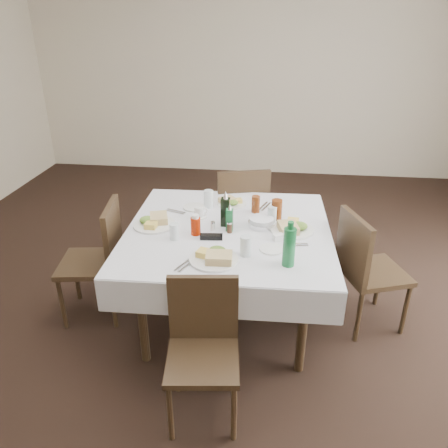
% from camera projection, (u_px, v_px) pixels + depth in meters
% --- Properties ---
extents(ground_plane, '(7.00, 7.00, 0.00)m').
position_uv_depth(ground_plane, '(213.00, 316.00, 3.41)').
color(ground_plane, black).
extents(room_shell, '(6.04, 7.04, 2.80)m').
position_uv_depth(room_shell, '(210.00, 89.00, 2.66)').
color(room_shell, beige).
rests_on(room_shell, ground).
extents(dining_table, '(1.47, 1.47, 0.76)m').
position_uv_depth(dining_table, '(228.00, 238.00, 3.10)').
color(dining_table, black).
rests_on(dining_table, ground).
extents(chair_north, '(0.55, 0.55, 0.95)m').
position_uv_depth(chair_north, '(241.00, 210.00, 3.90)').
color(chair_north, black).
rests_on(chair_north, ground).
extents(chair_south, '(0.44, 0.44, 0.84)m').
position_uv_depth(chair_south, '(203.00, 340.00, 2.45)').
color(chair_south, black).
rests_on(chair_south, ground).
extents(chair_east, '(0.54, 0.54, 0.90)m').
position_uv_depth(chair_east, '(364.00, 265.00, 3.11)').
color(chair_east, black).
rests_on(chair_east, ground).
extents(chair_west, '(0.49, 0.49, 0.91)m').
position_uv_depth(chair_west, '(101.00, 254.00, 3.23)').
color(chair_west, black).
rests_on(chair_west, ground).
extents(meal_north, '(0.23, 0.23, 0.05)m').
position_uv_depth(meal_north, '(231.00, 202.00, 3.45)').
color(meal_north, white).
rests_on(meal_north, dining_table).
extents(meal_south, '(0.30, 0.30, 0.07)m').
position_uv_depth(meal_south, '(215.00, 257.00, 2.67)').
color(meal_south, white).
rests_on(meal_south, dining_table).
extents(meal_east, '(0.31, 0.31, 0.07)m').
position_uv_depth(meal_east, '(292.00, 228.00, 3.03)').
color(meal_east, white).
rests_on(meal_east, dining_table).
extents(meal_west, '(0.30, 0.30, 0.07)m').
position_uv_depth(meal_west, '(154.00, 222.00, 3.11)').
color(meal_west, white).
rests_on(meal_west, dining_table).
extents(side_plate_a, '(0.17, 0.17, 0.01)m').
position_uv_depth(side_plate_a, '(194.00, 207.00, 3.39)').
color(side_plate_a, white).
rests_on(side_plate_a, dining_table).
extents(side_plate_b, '(0.16, 0.16, 0.01)m').
position_uv_depth(side_plate_b, '(271.00, 249.00, 2.79)').
color(side_plate_b, white).
rests_on(side_plate_b, dining_table).
extents(water_n, '(0.07, 0.07, 0.14)m').
position_uv_depth(water_n, '(209.00, 199.00, 3.39)').
color(water_n, silver).
rests_on(water_n, dining_table).
extents(water_s, '(0.07, 0.07, 0.13)m').
position_uv_depth(water_s, '(246.00, 246.00, 2.71)').
color(water_s, silver).
rests_on(water_s, dining_table).
extents(water_e, '(0.07, 0.07, 0.12)m').
position_uv_depth(water_e, '(272.00, 214.00, 3.14)').
color(water_e, silver).
rests_on(water_e, dining_table).
extents(water_w, '(0.06, 0.06, 0.11)m').
position_uv_depth(water_w, '(174.00, 232.00, 2.90)').
color(water_w, silver).
rests_on(water_w, dining_table).
extents(iced_tea_a, '(0.06, 0.06, 0.13)m').
position_uv_depth(iced_tea_a, '(256.00, 204.00, 3.30)').
color(iced_tea_a, maroon).
rests_on(iced_tea_a, dining_table).
extents(iced_tea_b, '(0.08, 0.08, 0.16)m').
position_uv_depth(iced_tea_b, '(277.00, 210.00, 3.16)').
color(iced_tea_b, maroon).
rests_on(iced_tea_b, dining_table).
extents(bread_basket, '(0.19, 0.19, 0.06)m').
position_uv_depth(bread_basket, '(261.00, 222.00, 3.10)').
color(bread_basket, silver).
rests_on(bread_basket, dining_table).
extents(oil_cruet_dark, '(0.06, 0.06, 0.26)m').
position_uv_depth(oil_cruet_dark, '(225.00, 211.00, 3.07)').
color(oil_cruet_dark, black).
rests_on(oil_cruet_dark, dining_table).
extents(oil_cruet_green, '(0.05, 0.05, 0.20)m').
position_uv_depth(oil_cruet_green, '(230.00, 219.00, 3.01)').
color(oil_cruet_green, '#1B6E37').
rests_on(oil_cruet_green, dining_table).
extents(ketchup_bottle, '(0.07, 0.07, 0.15)m').
position_uv_depth(ketchup_bottle, '(196.00, 225.00, 2.97)').
color(ketchup_bottle, '#A41D01').
rests_on(ketchup_bottle, dining_table).
extents(salt_shaker, '(0.03, 0.03, 0.07)m').
position_uv_depth(salt_shaker, '(213.00, 226.00, 3.04)').
color(salt_shaker, white).
rests_on(salt_shaker, dining_table).
extents(pepper_shaker, '(0.04, 0.04, 0.08)m').
position_uv_depth(pepper_shaker, '(230.00, 227.00, 3.00)').
color(pepper_shaker, '#402919').
rests_on(pepper_shaker, dining_table).
extents(coffee_mug, '(0.12, 0.12, 0.08)m').
position_uv_depth(coffee_mug, '(199.00, 212.00, 3.23)').
color(coffee_mug, white).
rests_on(coffee_mug, dining_table).
extents(sunglasses, '(0.15, 0.06, 0.03)m').
position_uv_depth(sunglasses, '(211.00, 237.00, 2.93)').
color(sunglasses, black).
rests_on(sunglasses, dining_table).
extents(green_bottle, '(0.08, 0.08, 0.29)m').
position_uv_depth(green_bottle, '(289.00, 246.00, 2.58)').
color(green_bottle, '#1B6E37').
rests_on(green_bottle, dining_table).
extents(sugar_caddy, '(0.10, 0.08, 0.04)m').
position_uv_depth(sugar_caddy, '(280.00, 237.00, 2.91)').
color(sugar_caddy, white).
rests_on(sugar_caddy, dining_table).
extents(cutlery_n, '(0.10, 0.19, 0.01)m').
position_uv_depth(cutlery_n, '(265.00, 207.00, 3.41)').
color(cutlery_n, silver).
rests_on(cutlery_n, dining_table).
extents(cutlery_s, '(0.12, 0.19, 0.01)m').
position_uv_depth(cutlery_s, '(186.00, 265.00, 2.62)').
color(cutlery_s, silver).
rests_on(cutlery_s, dining_table).
extents(cutlery_e, '(0.17, 0.06, 0.01)m').
position_uv_depth(cutlery_e, '(296.00, 245.00, 2.85)').
color(cutlery_e, silver).
rests_on(cutlery_e, dining_table).
extents(cutlery_w, '(0.17, 0.09, 0.01)m').
position_uv_depth(cutlery_w, '(176.00, 212.00, 3.32)').
color(cutlery_w, silver).
rests_on(cutlery_w, dining_table).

